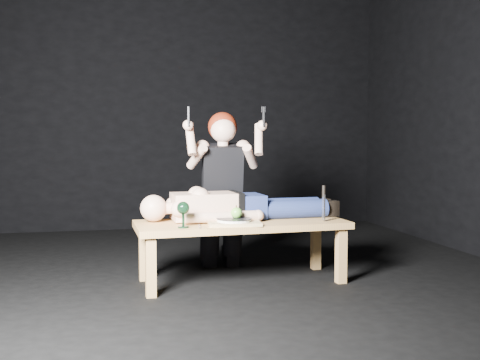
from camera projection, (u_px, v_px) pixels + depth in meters
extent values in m
plane|color=black|center=(208.00, 277.00, 4.23)|extent=(5.00, 5.00, 0.00)
plane|color=black|center=(173.00, 102.00, 6.56)|extent=(5.00, 0.00, 5.00)
cube|color=#BF9144|center=(241.00, 252.00, 4.08)|extent=(1.56, 0.65, 0.45)
cube|color=tan|center=(234.00, 223.00, 3.90)|extent=(0.39, 0.30, 0.02)
cylinder|color=white|center=(234.00, 220.00, 3.90)|extent=(0.27, 0.27, 0.02)
sphere|color=green|center=(236.00, 213.00, 3.91)|extent=(0.08, 0.08, 0.08)
cube|color=#B2B2B7|center=(199.00, 226.00, 3.80)|extent=(0.03, 0.16, 0.01)
cube|color=#B2B2B7|center=(253.00, 224.00, 3.90)|extent=(0.04, 0.16, 0.01)
cube|color=#B2B2B7|center=(245.00, 222.00, 3.98)|extent=(0.11, 0.14, 0.01)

